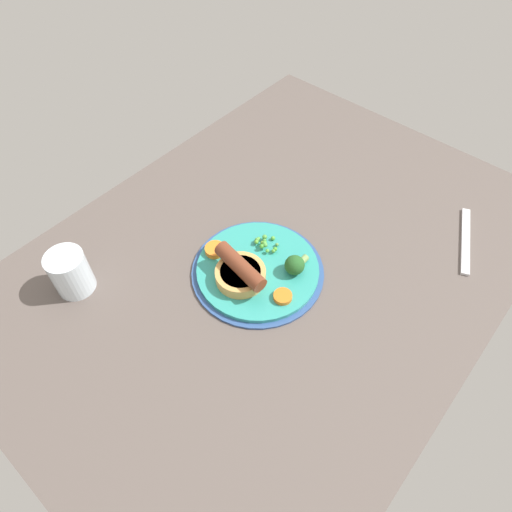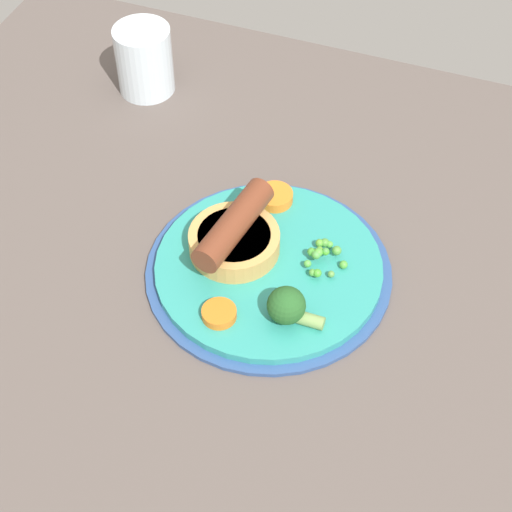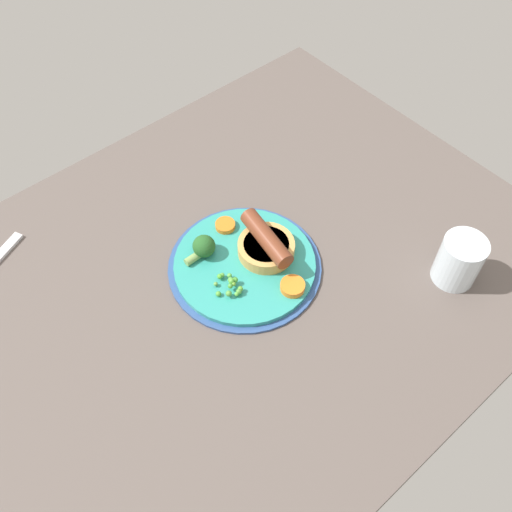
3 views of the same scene
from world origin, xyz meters
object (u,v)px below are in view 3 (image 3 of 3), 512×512
dinner_plate (246,267)px  pea_pile (230,285)px  broccoli_floret_near (203,247)px  carrot_slice_0 (225,225)px  drinking_glass (459,260)px  carrot_slice_1 (293,286)px  sausage_pudding (266,245)px

dinner_plate → pea_pile: bearing=22.5°
broccoli_floret_near → carrot_slice_0: size_ratio=1.67×
drinking_glass → dinner_plate: bearing=-42.9°
broccoli_floret_near → pea_pile: bearing=-96.8°
carrot_slice_0 → drinking_glass: bearing=125.7°
pea_pile → carrot_slice_1: bearing=139.1°
dinner_plate → pea_pile: 5.63cm
dinner_plate → broccoli_floret_near: size_ratio=4.45×
pea_pile → broccoli_floret_near: bearing=-96.4°
sausage_pudding → broccoli_floret_near: (8.08, -6.48, -0.24)cm
drinking_glass → broccoli_floret_near: bearing=-45.4°
carrot_slice_0 → carrot_slice_1: bearing=90.8°
sausage_pudding → pea_pile: bearing=-70.3°
dinner_plate → sausage_pudding: 4.98cm
sausage_pudding → carrot_slice_1: size_ratio=2.99×
dinner_plate → carrot_slice_1: size_ratio=6.43×
dinner_plate → carrot_slice_0: (-2.27, -8.30, 1.31)cm
carrot_slice_0 → dinner_plate: bearing=74.7°
carrot_slice_0 → carrot_slice_1: 16.80cm
pea_pile → carrot_slice_1: (-7.44, 6.45, -0.34)cm
broccoli_floret_near → drinking_glass: size_ratio=0.66×
pea_pile → broccoli_floret_near: broccoli_floret_near is taller
pea_pile → carrot_slice_0: (-7.21, -10.35, -0.45)cm
pea_pile → dinner_plate: bearing=-157.5°
carrot_slice_1 → broccoli_floret_near: bearing=-66.0°
sausage_pudding → drinking_glass: drinking_glass is taller
pea_pile → carrot_slice_1: size_ratio=1.19×
pea_pile → drinking_glass: 36.48cm
sausage_pudding → carrot_slice_1: bearing=-1.8°
carrot_slice_1 → carrot_slice_0: bearing=-89.2°
sausage_pudding → pea_pile: (9.00, 1.70, -1.12)cm
pea_pile → carrot_slice_0: pea_pile is taller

